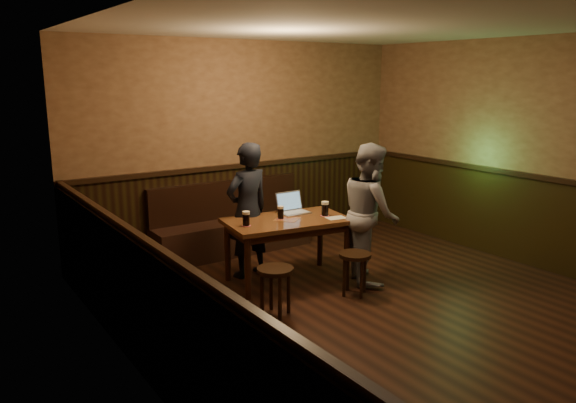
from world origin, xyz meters
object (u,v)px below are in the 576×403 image
(pint_left, at_px, (246,219))
(person_suit, at_px, (248,210))
(stool_left, at_px, (275,277))
(pint_mid, at_px, (281,212))
(pub_table, at_px, (287,227))
(person_grey, at_px, (370,213))
(pint_right, at_px, (325,209))
(stool_right, at_px, (355,262))
(bench, at_px, (232,230))
(laptop, at_px, (292,208))

(pint_left, height_order, person_suit, person_suit)
(stool_left, relative_size, person_suit, 0.31)
(pint_mid, bearing_deg, pub_table, -43.76)
(pint_mid, xyz_separation_m, person_grey, (0.87, -0.54, -0.01))
(pub_table, xyz_separation_m, person_grey, (0.82, -0.49, 0.16))
(pint_mid, height_order, pint_right, pint_right)
(stool_right, height_order, pint_mid, pint_mid)
(bench, relative_size, stool_left, 4.49)
(pint_mid, bearing_deg, stool_left, -126.61)
(pint_left, height_order, laptop, laptop)
(pint_mid, relative_size, person_suit, 0.09)
(laptop, bearing_deg, bench, 102.02)
(pint_right, distance_m, person_grey, 0.52)
(bench, distance_m, pint_left, 1.51)
(stool_left, distance_m, pint_right, 1.31)
(stool_right, height_order, pint_left, pint_left)
(stool_right, height_order, person_suit, person_suit)
(pub_table, bearing_deg, stool_right, -55.85)
(stool_left, distance_m, laptop, 1.33)
(bench, relative_size, person_suit, 1.38)
(stool_left, height_order, pint_left, pint_left)
(stool_right, xyz_separation_m, pint_mid, (-0.42, 0.81, 0.44))
(pint_right, bearing_deg, person_suit, 143.54)
(pint_left, xyz_separation_m, person_suit, (0.26, 0.41, -0.02))
(bench, bearing_deg, person_grey, -65.81)
(pub_table, xyz_separation_m, person_suit, (-0.27, 0.41, 0.15))
(stool_right, xyz_separation_m, person_grey, (0.45, 0.27, 0.43))
(stool_right, relative_size, pint_left, 2.88)
(bench, distance_m, person_suit, 1.07)
(pint_left, distance_m, person_suit, 0.48)
(stool_left, relative_size, person_grey, 0.31)
(pint_mid, height_order, person_grey, person_grey)
(pint_right, bearing_deg, bench, 107.32)
(person_suit, bearing_deg, laptop, 149.97)
(person_grey, bearing_deg, pint_right, 72.27)
(stool_left, xyz_separation_m, laptop, (0.85, 0.94, 0.41))
(pint_left, xyz_separation_m, person_grey, (1.35, -0.50, -0.02))
(stool_left, relative_size, stool_right, 1.04)
(bench, bearing_deg, stool_right, -79.95)
(laptop, height_order, person_suit, person_suit)
(stool_left, height_order, pint_right, pint_right)
(pub_table, bearing_deg, laptop, 52.98)
(pint_left, height_order, pint_right, pint_right)
(bench, distance_m, person_grey, 2.05)
(pint_right, bearing_deg, person_grey, -45.55)
(pint_mid, distance_m, person_suit, 0.43)
(stool_right, distance_m, person_suit, 1.40)
(pub_table, height_order, stool_right, pub_table)
(laptop, bearing_deg, stool_left, -131.11)
(pint_right, xyz_separation_m, person_grey, (0.37, -0.37, -0.02))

